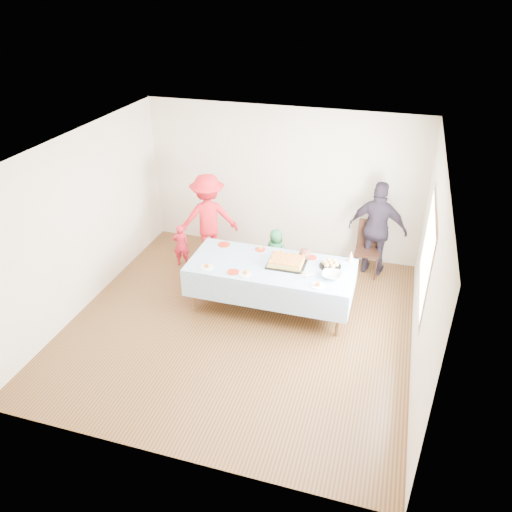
{
  "coord_description": "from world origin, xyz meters",
  "views": [
    {
      "loc": [
        1.96,
        -5.75,
        4.61
      ],
      "look_at": [
        0.16,
        0.3,
        1.04
      ],
      "focal_mm": 35.0,
      "sensor_mm": 36.0,
      "label": 1
    }
  ],
  "objects_px": {
    "adult_left": "(208,218)",
    "dining_chair": "(368,245)",
    "birthday_cake": "(287,262)",
    "party_table": "(271,268)"
  },
  "relations": [
    {
      "from": "adult_left",
      "to": "dining_chair",
      "type": "bearing_deg",
      "value": 162.56
    },
    {
      "from": "birthday_cake",
      "to": "party_table",
      "type": "bearing_deg",
      "value": -163.58
    },
    {
      "from": "dining_chair",
      "to": "adult_left",
      "type": "xyz_separation_m",
      "value": [
        -2.82,
        -0.35,
        0.29
      ]
    },
    {
      "from": "birthday_cake",
      "to": "adult_left",
      "type": "distance_m",
      "value": 2.05
    },
    {
      "from": "birthday_cake",
      "to": "adult_left",
      "type": "xyz_separation_m",
      "value": [
        -1.71,
        1.13,
        -0.01
      ]
    },
    {
      "from": "dining_chair",
      "to": "party_table",
      "type": "bearing_deg",
      "value": -131.2
    },
    {
      "from": "birthday_cake",
      "to": "adult_left",
      "type": "relative_size",
      "value": 0.35
    },
    {
      "from": "birthday_cake",
      "to": "adult_left",
      "type": "bearing_deg",
      "value": 146.5
    },
    {
      "from": "party_table",
      "to": "dining_chair",
      "type": "bearing_deg",
      "value": 49.22
    },
    {
      "from": "party_table",
      "to": "birthday_cake",
      "type": "height_order",
      "value": "birthday_cake"
    }
  ]
}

